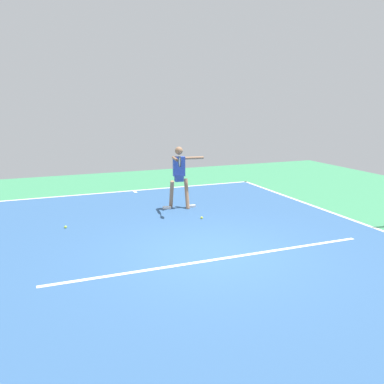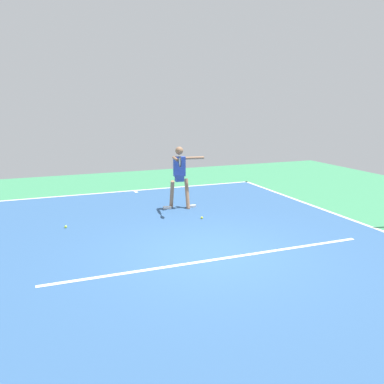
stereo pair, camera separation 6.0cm
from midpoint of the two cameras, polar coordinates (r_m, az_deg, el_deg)
name	(u,v)px [view 2 (the right image)]	position (r m, az deg, el deg)	size (l,w,h in m)	color
ground_plane	(210,252)	(8.78, 2.65, -8.37)	(21.66, 21.66, 0.00)	#388456
court_surface	(210,252)	(8.78, 2.65, -8.36)	(9.22, 13.42, 0.00)	#2D5484
court_line_baseline_near	(134,191)	(14.87, -7.87, 0.21)	(9.22, 0.10, 0.01)	white
court_line_sideline_left	(376,228)	(11.34, 24.27, -4.64)	(0.10, 13.42, 0.01)	white
court_line_service	(218,259)	(8.42, 3.82, -9.28)	(6.92, 0.10, 0.01)	white
court_line_centre_mark	(136,192)	(14.68, -7.69, 0.05)	(0.10, 0.30, 0.01)	white
tennis_player	(180,173)	(12.06, -1.55, 2.66)	(1.24, 1.28, 1.86)	#9E7051
tennis_ball_near_service_line	(202,218)	(11.18, 1.52, -3.59)	(0.07, 0.07, 0.07)	yellow
tennis_ball_near_player	(66,227)	(10.85, -16.97, -4.64)	(0.07, 0.07, 0.07)	#C6E53D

